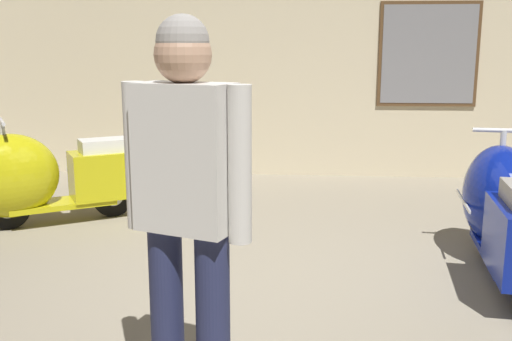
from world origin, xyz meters
TOP-DOWN VIEW (x-y plane):
  - ground_plane at (0.00, 0.00)m, footprint 60.00×60.00m
  - showroom_back_wall at (-0.16, 3.90)m, footprint 18.00×0.63m
  - scooter_0 at (-2.21, 1.49)m, footprint 1.63×1.22m
  - scooter_1 at (1.63, 0.65)m, footprint 0.66×1.70m
  - visitor_0 at (-0.33, -1.24)m, footprint 0.56×0.37m

SIDE VIEW (x-z plane):
  - ground_plane at x=0.00m, z-range 0.00..0.00m
  - scooter_0 at x=-2.21m, z-range -0.04..0.95m
  - scooter_1 at x=1.63m, z-range -0.04..0.97m
  - visitor_0 at x=-0.33m, z-range 0.14..1.88m
  - showroom_back_wall at x=-0.16m, z-range 0.00..3.89m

